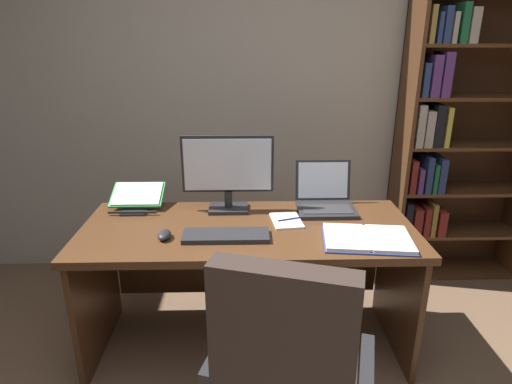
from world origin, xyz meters
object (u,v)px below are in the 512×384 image
Objects in this scene: laptop at (325,200)px; computer_mouse at (164,235)px; monitor at (228,173)px; keyboard at (226,236)px; desk at (248,254)px; open_binder at (367,239)px; bookshelf at (451,145)px; pen at (290,219)px; notepad at (286,220)px; reading_stand_with_book at (137,197)px.

laptop reaches higher than computer_mouse.
laptop is at bearing 0.47° from monitor.
keyboard is at bearing -146.04° from laptop.
open_binder is (0.57, -0.26, 0.21)m from desk.
bookshelf is 2.04m from computer_mouse.
laptop is 2.28× the size of pen.
desk is 4.10× the size of keyboard.
laptop is at bearing -149.50° from bookshelf.
open_binder is 0.44m from notepad.
reading_stand_with_book is at bearing 161.69° from desk.
notepad is 0.02m from pen.
pen is at bearing -147.68° from bookshelf.
bookshelf is at bearing 27.33° from computer_mouse.
monitor is 1.71× the size of reading_stand_with_book.
reading_stand_with_book reaches higher than keyboard.
laptop is 0.70× the size of open_binder.
desk is 0.51m from computer_mouse.
pen reaches higher than notepad.
open_binder is (1.21, -0.47, -0.05)m from reading_stand_with_book.
monitor is 3.61× the size of pen.
reading_stand_with_book is (-1.08, 0.05, 0.01)m from laptop.
open_binder is at bearing -34.84° from pen.
bookshelf reaches higher than notepad.
open_binder is 2.16× the size of notepad.
open_binder is (0.68, -0.05, -0.00)m from keyboard.
laptop reaches higher than reading_stand_with_book.
monitor is 0.57m from laptop.
keyboard reaches higher than pen.
laptop reaches higher than open_binder.
computer_mouse is at bearing -152.67° from bookshelf.
monitor reaches higher than keyboard.
open_binder reaches higher than pen.
open_binder is at bearing -21.19° from reading_stand_with_book.
computer_mouse is at bearing 180.00° from keyboard.
bookshelf reaches higher than open_binder.
desk is at bearing 175.39° from notepad.
notepad is at bearing -142.93° from laptop.
bookshelf reaches higher than desk.
keyboard is 0.67m from reading_stand_with_book.
desk is at bearing 62.78° from keyboard.
reading_stand_with_book is (-0.53, 0.05, -0.16)m from monitor.
desk is 5.39× the size of laptop.
bookshelf is 6.60× the size of reading_stand_with_book.
open_binder is (0.13, -0.42, -0.04)m from laptop.
open_binder is at bearing -31.38° from monitor.
pen is (0.86, -0.23, -0.05)m from reading_stand_with_book.
notepad is (-0.37, 0.24, -0.01)m from open_binder.
bookshelf reaches higher than keyboard.
notepad is at bearing -15.08° from reading_stand_with_book.
keyboard is 3.00× the size of pen.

